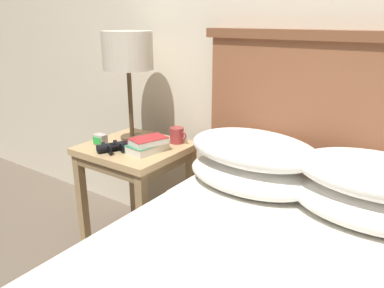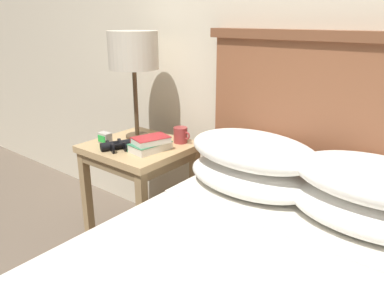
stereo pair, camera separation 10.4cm
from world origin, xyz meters
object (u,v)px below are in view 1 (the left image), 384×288
nightstand (136,162)px  alarm_clock (100,140)px  table_lamp (128,53)px  book_stacked_on_top (148,141)px  binoculars_pair (113,147)px  book_on_nightstand (147,147)px  coffee_mug (177,135)px

nightstand → alarm_clock: 0.22m
table_lamp → book_stacked_on_top: table_lamp is taller
book_stacked_on_top → binoculars_pair: (-0.16, -0.10, -0.04)m
alarm_clock → book_stacked_on_top: bearing=14.4°
book_on_nightstand → binoculars_pair: bearing=-146.7°
nightstand → book_stacked_on_top: (0.12, -0.03, 0.16)m
table_lamp → alarm_clock: table_lamp is taller
book_on_nightstand → coffee_mug: bearing=78.0°
book_on_nightstand → alarm_clock: size_ratio=3.10×
table_lamp → binoculars_pair: bearing=-72.5°
book_stacked_on_top → binoculars_pair: size_ratio=1.26×
alarm_clock → table_lamp: bearing=73.6°
table_lamp → alarm_clock: 0.48m
nightstand → book_stacked_on_top: book_stacked_on_top is taller
book_on_nightstand → coffee_mug: size_ratio=2.11×
book_on_nightstand → book_stacked_on_top: size_ratio=1.06×
table_lamp → binoculars_pair: (0.07, -0.21, -0.45)m
coffee_mug → book_stacked_on_top: bearing=-99.9°
nightstand → coffee_mug: coffee_mug is taller
book_on_nightstand → alarm_clock: 0.28m
nightstand → coffee_mug: bearing=45.9°
binoculars_pair → nightstand: bearing=76.5°
book_stacked_on_top → book_on_nightstand: bearing=-176.4°
binoculars_pair → alarm_clock: bearing=167.7°
nightstand → binoculars_pair: bearing=-103.5°
table_lamp → alarm_clock: bearing=-106.4°
alarm_clock → book_on_nightstand: bearing=14.7°
table_lamp → book_stacked_on_top: 0.48m
book_on_nightstand → book_stacked_on_top: (0.01, 0.00, 0.04)m
book_stacked_on_top → coffee_mug: (0.03, 0.20, -0.02)m
binoculars_pair → coffee_mug: coffee_mug is taller
table_lamp → book_stacked_on_top: size_ratio=2.85×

